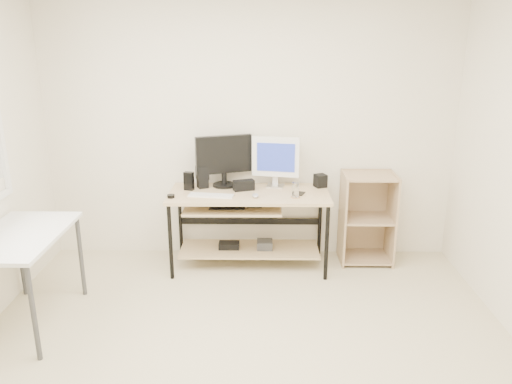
{
  "coord_description": "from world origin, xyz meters",
  "views": [
    {
      "loc": [
        0.12,
        -2.81,
        2.15
      ],
      "look_at": [
        0.07,
        1.3,
        0.87
      ],
      "focal_mm": 35.0,
      "sensor_mm": 36.0,
      "label": 1
    }
  ],
  "objects": [
    {
      "name": "mouse",
      "position": [
        0.06,
        1.51,
        0.77
      ],
      "size": [
        0.08,
        0.11,
        0.03
      ],
      "primitive_type": "ellipsoid",
      "rotation": [
        0.0,
        0.0,
        0.17
      ],
      "color": "#B6B6BB",
      "rests_on": "desk"
    },
    {
      "name": "drinking_glass",
      "position": [
        0.43,
        1.52,
        0.82
      ],
      "size": [
        0.07,
        0.07,
        0.13
      ],
      "primitive_type": "cylinder",
      "rotation": [
        0.0,
        0.0,
        0.0
      ],
      "color": "white",
      "rests_on": "coaster"
    },
    {
      "name": "black_monitor",
      "position": [
        -0.25,
        1.86,
        1.04
      ],
      "size": [
        0.53,
        0.23,
        0.5
      ],
      "rotation": [
        0.0,
        0.0,
        0.33
      ],
      "color": "black",
      "rests_on": "desk"
    },
    {
      "name": "desk",
      "position": [
        -0.03,
        1.66,
        0.54
      ],
      "size": [
        1.5,
        0.65,
        0.75
      ],
      "color": "tan",
      "rests_on": "ground"
    },
    {
      "name": "volume_puck",
      "position": [
        -0.71,
        1.49,
        0.76
      ],
      "size": [
        0.08,
        0.08,
        0.03
      ],
      "primitive_type": "cylinder",
      "rotation": [
        0.0,
        0.0,
        -0.13
      ],
      "color": "black",
      "rests_on": "desk"
    },
    {
      "name": "side_table",
      "position": [
        -1.68,
        0.6,
        0.67
      ],
      "size": [
        0.6,
        1.0,
        0.75
      ],
      "color": "white",
      "rests_on": "ground"
    },
    {
      "name": "smartphone",
      "position": [
        0.48,
        1.61,
        0.75
      ],
      "size": [
        0.1,
        0.13,
        0.01
      ],
      "primitive_type": "cube",
      "rotation": [
        0.0,
        0.0,
        -0.38
      ],
      "color": "black",
      "rests_on": "desk"
    },
    {
      "name": "keyboard",
      "position": [
        -0.35,
        1.54,
        0.76
      ],
      "size": [
        0.42,
        0.17,
        0.01
      ],
      "primitive_type": "cube",
      "rotation": [
        0.0,
        0.0,
        -0.14
      ],
      "color": "white",
      "rests_on": "desk"
    },
    {
      "name": "room",
      "position": [
        -0.14,
        0.04,
        1.32
      ],
      "size": [
        4.01,
        4.01,
        2.62
      ],
      "color": "beige",
      "rests_on": "ground"
    },
    {
      "name": "speaker_left",
      "position": [
        -0.45,
        1.81,
        0.86
      ],
      "size": [
        0.14,
        0.14,
        0.21
      ],
      "rotation": [
        0.0,
        0.0,
        0.41
      ],
      "color": "black",
      "rests_on": "desk"
    },
    {
      "name": "center_speaker",
      "position": [
        -0.05,
        1.73,
        0.8
      ],
      "size": [
        0.21,
        0.15,
        0.1
      ],
      "primitive_type": "cube",
      "rotation": [
        0.0,
        0.0,
        0.34
      ],
      "color": "black",
      "rests_on": "desk"
    },
    {
      "name": "white_imac",
      "position": [
        0.25,
        1.86,
        1.03
      ],
      "size": [
        0.46,
        0.15,
        0.49
      ],
      "rotation": [
        0.0,
        0.0,
        -0.18
      ],
      "color": "silver",
      "rests_on": "desk"
    },
    {
      "name": "audio_controller",
      "position": [
        -0.57,
        1.73,
        0.84
      ],
      "size": [
        0.1,
        0.08,
        0.18
      ],
      "primitive_type": "cube",
      "rotation": [
        0.0,
        0.0,
        -0.29
      ],
      "color": "black",
      "rests_on": "desk"
    },
    {
      "name": "shelf_unit",
      "position": [
        1.15,
        1.82,
        0.45
      ],
      "size": [
        0.5,
        0.4,
        0.9
      ],
      "color": "tan",
      "rests_on": "ground"
    },
    {
      "name": "speaker_right",
      "position": [
        0.69,
        1.85,
        0.81
      ],
      "size": [
        0.14,
        0.14,
        0.13
      ],
      "primitive_type": "cube",
      "rotation": [
        0.0,
        0.0,
        0.39
      ],
      "color": "black",
      "rests_on": "desk"
    },
    {
      "name": "coaster",
      "position": [
        0.43,
        1.52,
        0.75
      ],
      "size": [
        0.08,
        0.08,
        0.01
      ],
      "primitive_type": "cylinder",
      "rotation": [
        0.0,
        0.0,
        0.0
      ],
      "color": "#986C44",
      "rests_on": "desk"
    }
  ]
}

